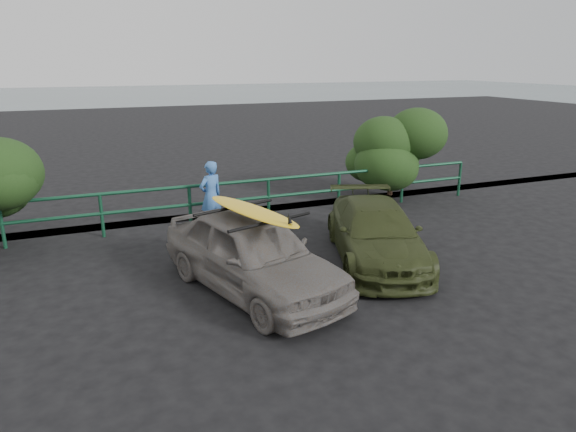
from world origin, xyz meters
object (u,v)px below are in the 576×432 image
object	(u,v)px
sedan	(253,254)
man	(211,196)
olive_vehicle	(376,233)
surfboard	(252,211)
guardrail	(230,202)

from	to	relation	value
sedan	man	size ratio (longest dim) A/B	2.44
olive_vehicle	surfboard	xyz separation A→B (m)	(-2.73, -0.46, 0.88)
olive_vehicle	guardrail	bearing A→B (deg)	138.71
man	guardrail	bearing A→B (deg)	-168.60
guardrail	sedan	bearing A→B (deg)	-100.37
surfboard	sedan	bearing A→B (deg)	163.36
sedan	olive_vehicle	distance (m)	2.77
sedan	olive_vehicle	world-z (taller)	sedan
sedan	olive_vehicle	xyz separation A→B (m)	(2.73, 0.46, -0.11)
surfboard	olive_vehicle	bearing A→B (deg)	-7.09
guardrail	sedan	world-z (taller)	sedan
guardrail	man	distance (m)	0.75
guardrail	surfboard	bearing A→B (deg)	-100.37
guardrail	olive_vehicle	bearing A→B (deg)	-60.49
man	surfboard	size ratio (longest dim) A/B	0.67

